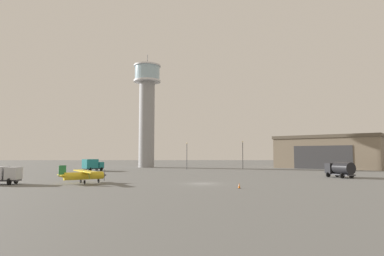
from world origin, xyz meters
The scene contains 9 objects.
ground_plane centered at (0.00, 0.00, 0.00)m, with size 400.00×400.00×0.00m, color #60605E.
control_tower centered at (-16.06, 63.57, 21.43)m, with size 9.50×9.50×40.22m.
hangar centered at (45.84, 56.19, 5.31)m, with size 38.23×36.59×10.59m.
airplane_yellow centered at (-18.70, 0.84, 1.35)m, with size 7.38×8.97×2.89m.
truck_fuel_tanker_black centered at (27.72, 12.40, 1.71)m, with size 4.22×6.26×3.04m.
truck_box_teal centered at (-28.00, 39.30, 1.73)m, with size 5.38×5.81×3.20m.
light_post_west centered at (-2.06, 47.01, 4.86)m, with size 0.44×0.44×8.09m.
light_post_east centered at (15.48, 50.94, 5.19)m, with size 0.44×0.44×8.72m.
traffic_cone_near_left centered at (4.56, -7.09, 0.36)m, with size 0.36×0.36×0.73m.
Camera 1 is at (-2.84, -51.46, 4.59)m, focal length 30.66 mm.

